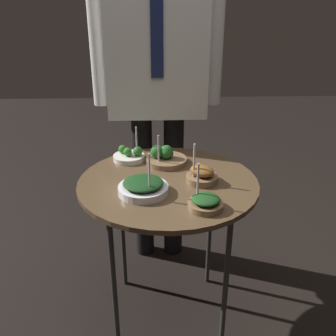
# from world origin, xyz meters

# --- Properties ---
(ground_plane) EXTENTS (8.00, 8.00, 0.00)m
(ground_plane) POSITION_xyz_m (0.00, 0.00, 0.00)
(ground_plane) COLOR black
(serving_cart) EXTENTS (0.67, 0.67, 0.66)m
(serving_cart) POSITION_xyz_m (0.00, 0.00, 0.61)
(serving_cart) COLOR brown
(serving_cart) RESTS_ON ground_plane
(bowl_broccoli_mid_right) EXTENTS (0.13, 0.13, 0.15)m
(bowl_broccoli_mid_right) POSITION_xyz_m (-0.15, 0.20, 0.68)
(bowl_broccoli_mid_right) COLOR silver
(bowl_broccoli_mid_right) RESTS_ON serving_cart
(bowl_spinach_center) EXTENTS (0.18, 0.18, 0.17)m
(bowl_spinach_center) POSITION_xyz_m (-0.09, -0.10, 0.68)
(bowl_spinach_center) COLOR silver
(bowl_spinach_center) RESTS_ON serving_cart
(bowl_spinach_mid_left) EXTENTS (0.12, 0.12, 0.15)m
(bowl_spinach_mid_left) POSITION_xyz_m (0.11, -0.21, 0.68)
(bowl_spinach_mid_left) COLOR brown
(bowl_spinach_mid_left) RESTS_ON serving_cart
(bowl_roast_front_left) EXTENTS (0.12, 0.12, 0.15)m
(bowl_roast_front_left) POSITION_xyz_m (0.12, -0.02, 0.69)
(bowl_roast_front_left) COLOR brown
(bowl_roast_front_left) RESTS_ON serving_cart
(bowl_broccoli_front_center) EXTENTS (0.17, 0.17, 0.13)m
(bowl_broccoli_front_center) POSITION_xyz_m (-0.00, 0.16, 0.69)
(bowl_broccoli_front_center) COLOR brown
(bowl_broccoli_front_center) RESTS_ON serving_cart
(waiter_figure) EXTENTS (0.58, 0.22, 1.58)m
(waiter_figure) POSITION_xyz_m (-0.03, 0.46, 1.00)
(waiter_figure) COLOR black
(waiter_figure) RESTS_ON ground_plane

